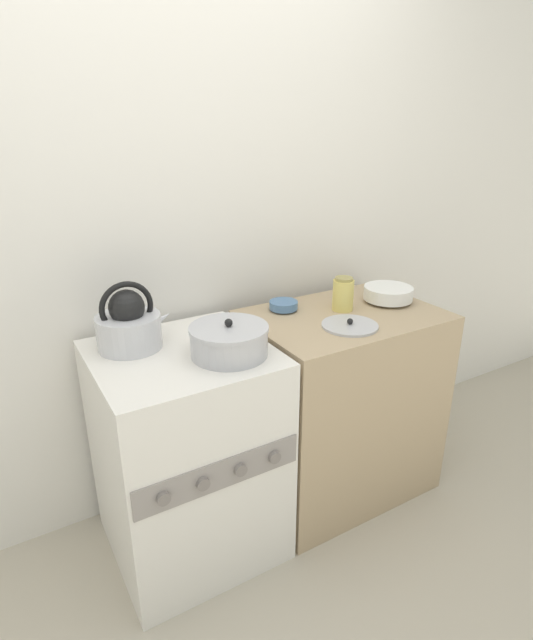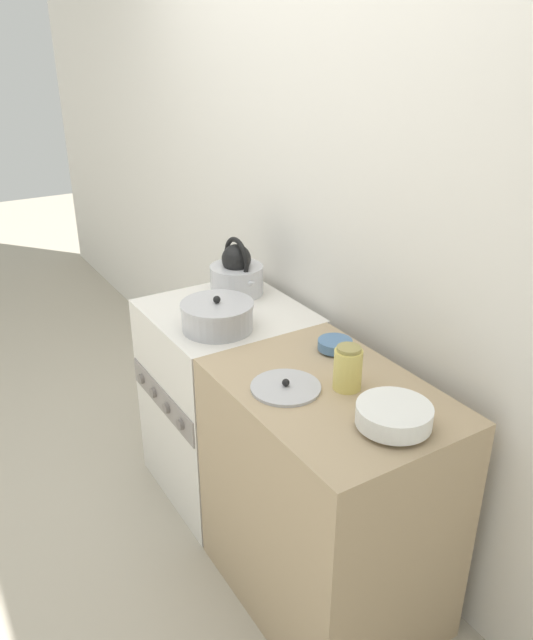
# 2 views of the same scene
# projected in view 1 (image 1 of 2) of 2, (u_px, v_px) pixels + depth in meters

# --- Properties ---
(ground_plane) EXTENTS (12.00, 12.00, 0.00)m
(ground_plane) POSITION_uv_depth(u_px,v_px,m) (225.00, 592.00, 1.82)
(ground_plane) COLOR #B2A893
(wall_back) EXTENTS (7.00, 0.06, 2.50)m
(wall_back) POSITION_uv_depth(u_px,v_px,m) (138.00, 221.00, 1.89)
(wall_back) COLOR silver
(wall_back) RESTS_ON ground_plane
(stove) EXTENTS (0.61, 0.61, 0.85)m
(stove) POSITION_uv_depth(u_px,v_px,m) (188.00, 453.00, 1.90)
(stove) COLOR silver
(stove) RESTS_ON ground_plane
(counter) EXTENTS (0.80, 0.56, 0.86)m
(counter) POSITION_uv_depth(u_px,v_px,m) (339.00, 403.00, 2.23)
(counter) COLOR tan
(counter) RESTS_ON ground_plane
(kettle) EXTENTS (0.28, 0.23, 0.25)m
(kettle) POSITION_uv_depth(u_px,v_px,m) (129.00, 324.00, 1.76)
(kettle) COLOR silver
(kettle) RESTS_ON stove
(cooking_pot) EXTENTS (0.27, 0.27, 0.13)m
(cooking_pot) POSITION_uv_depth(u_px,v_px,m) (229.00, 341.00, 1.71)
(cooking_pot) COLOR #B2B2B7
(cooking_pot) RESTS_ON stove
(enamel_bowl) EXTENTS (0.21, 0.21, 0.07)m
(enamel_bowl) POSITION_uv_depth(u_px,v_px,m) (388.00, 293.00, 2.20)
(enamel_bowl) COLOR white
(enamel_bowl) RESTS_ON counter
(small_ceramic_bowl) EXTENTS (0.12, 0.12, 0.04)m
(small_ceramic_bowl) POSITION_uv_depth(u_px,v_px,m) (284.00, 305.00, 2.10)
(small_ceramic_bowl) COLOR #4C729E
(small_ceramic_bowl) RESTS_ON counter
(storage_jar) EXTENTS (0.09, 0.09, 0.14)m
(storage_jar) POSITION_uv_depth(u_px,v_px,m) (343.00, 294.00, 2.09)
(storage_jar) COLOR #E0CC66
(storage_jar) RESTS_ON counter
(loose_pot_lid) EXTENTS (0.22, 0.22, 0.03)m
(loose_pot_lid) POSITION_uv_depth(u_px,v_px,m) (350.00, 325.00, 1.94)
(loose_pot_lid) COLOR #B2B2B7
(loose_pot_lid) RESTS_ON counter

